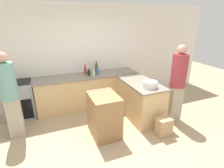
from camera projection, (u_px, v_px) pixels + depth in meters
ground_plane at (114, 146)px, 3.38m from camera, size 14.00×14.00×0.00m
wall_back at (84, 56)px, 4.83m from camera, size 8.00×0.06×2.70m
counter_back at (89, 90)px, 4.83m from camera, size 2.75×0.69×0.90m
counter_peninsula at (139, 99)px, 4.32m from camera, size 0.69×1.38×0.90m
range_oven at (19, 100)px, 4.25m from camera, size 0.71×0.60×0.91m
island_table at (104, 115)px, 3.60m from camera, size 0.55×0.72×0.89m
mixing_bowl at (150, 84)px, 3.81m from camera, size 0.32×0.32×0.14m
hot_sauce_bottle at (85, 70)px, 4.71m from camera, size 0.06×0.06×0.27m
olive_oil_bottle at (97, 68)px, 4.90m from camera, size 0.08×0.08×0.31m
vinegar_bottle_clear at (94, 73)px, 4.52m from camera, size 0.06×0.06×0.23m
wine_bottle_dark at (89, 73)px, 4.61m from camera, size 0.08×0.08×0.18m
water_bottle_blue at (98, 71)px, 4.68m from camera, size 0.08×0.08×0.23m
person_by_range at (10, 93)px, 3.36m from camera, size 0.31×0.31×1.76m
person_at_peninsula at (178, 81)px, 3.94m from camera, size 0.34×0.34×1.80m
paper_bag at (164, 127)px, 3.63m from camera, size 0.29×0.22×0.40m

